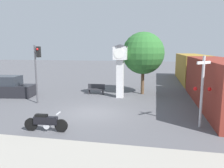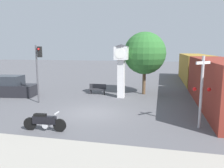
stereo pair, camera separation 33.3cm
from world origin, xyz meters
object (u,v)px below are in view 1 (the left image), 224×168
object	(u,v)px
freight_train	(200,73)
motorcycle	(46,122)
railroad_crossing_signal	(202,89)
parked_car	(9,88)
street_tree	(143,53)
clock_tower	(120,62)
traffic_light	(37,64)
bench	(96,89)

from	to	relation	value
freight_train	motorcycle	bearing A→B (deg)	-125.92
railroad_crossing_signal	parked_car	distance (m)	15.77
railroad_crossing_signal	street_tree	distance (m)	9.03
clock_tower	railroad_crossing_signal	xyz separation A→B (m)	(5.35, -6.25, -0.93)
clock_tower	traffic_light	world-z (taller)	clock_tower
motorcycle	traffic_light	distance (m)	6.70
railroad_crossing_signal	parked_car	bearing A→B (deg)	162.31
bench	motorcycle	bearing A→B (deg)	-90.24
bench	parked_car	size ratio (longest dim) A/B	0.36
motorcycle	freight_train	xyz separation A→B (m)	(9.81, 13.54, 1.22)
clock_tower	parked_car	xyz separation A→B (m)	(-9.63, -1.47, -2.25)
traffic_light	street_tree	xyz separation A→B (m)	(7.55, 5.10, 0.71)
traffic_light	parked_car	distance (m)	4.81
motorcycle	clock_tower	xyz separation A→B (m)	(2.41, 8.43, 2.52)
freight_train	traffic_light	xyz separation A→B (m)	(-13.16, -8.32, 1.32)
clock_tower	street_tree	world-z (taller)	street_tree
motorcycle	bench	bearing A→B (deg)	85.50
traffic_light	railroad_crossing_signal	xyz separation A→B (m)	(11.10, -3.04, -0.95)
freight_train	bench	world-z (taller)	freight_train
clock_tower	parked_car	size ratio (longest dim) A/B	1.02
motorcycle	parked_car	xyz separation A→B (m)	(-7.21, 6.96, 0.27)
motorcycle	street_tree	size ratio (longest dim) A/B	0.40
motorcycle	clock_tower	distance (m)	9.13
motorcycle	street_tree	bearing A→B (deg)	63.56
motorcycle	street_tree	world-z (taller)	street_tree
bench	freight_train	bearing A→B (deg)	23.15
clock_tower	bench	xyz separation A→B (m)	(-2.37, 0.93, -2.51)
traffic_light	bench	distance (m)	5.91
street_tree	freight_train	bearing A→B (deg)	29.86
motorcycle	parked_car	bearing A→B (deg)	131.76
freight_train	clock_tower	bearing A→B (deg)	-145.37
traffic_light	railroad_crossing_signal	size ratio (longest dim) A/B	1.16
street_tree	parked_car	bearing A→B (deg)	-163.59
freight_train	bench	xyz separation A→B (m)	(-9.77, -4.18, -1.21)
bench	parked_car	xyz separation A→B (m)	(-7.25, -2.40, 0.26)
clock_tower	freight_train	distance (m)	9.08
traffic_light	freight_train	bearing A→B (deg)	32.30
street_tree	parked_car	distance (m)	12.27
freight_train	traffic_light	size ratio (longest dim) A/B	5.70
clock_tower	bench	world-z (taller)	clock_tower
motorcycle	bench	distance (m)	9.36
motorcycle	bench	world-z (taller)	motorcycle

